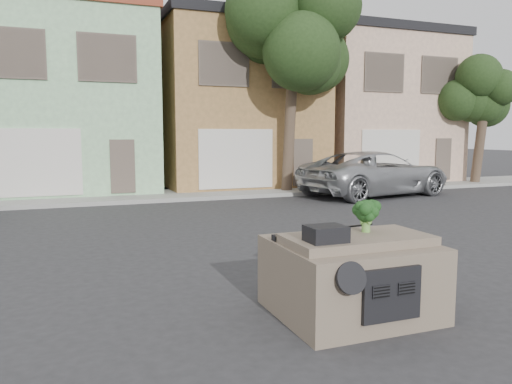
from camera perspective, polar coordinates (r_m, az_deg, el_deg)
ground_plane at (r=9.72m, az=1.22°, el=-7.94°), size 120.00×120.00×0.00m
sidewalk at (r=19.68m, az=-10.44°, el=-0.40°), size 40.00×3.00×0.15m
townhouse_mint at (r=23.25m, az=-21.14°, el=9.47°), size 7.20×8.20×7.55m
townhouse_tan at (r=24.45m, az=-3.02°, el=9.74°), size 7.20×8.20×7.55m
townhouse_beige at (r=27.70m, az=12.10°, el=9.23°), size 7.20×8.20×7.55m
silver_pickup at (r=20.54m, az=13.44°, el=-0.39°), size 6.83×4.10×1.77m
tree_near at (r=20.48m, az=3.87°, el=11.67°), size 4.40×4.00×8.50m
tree_far at (r=26.22m, az=24.25°, el=7.26°), size 3.20×3.00×6.00m
car_dashboard at (r=6.99m, az=10.70°, el=-9.14°), size 2.00×1.80×1.12m
instrument_hump at (r=6.26m, az=7.99°, el=-4.74°), size 0.48×0.38×0.20m
wiper_arm at (r=7.32m, az=11.10°, el=-3.85°), size 0.69×0.15×0.02m
broccoli at (r=6.94m, az=12.48°, el=-2.65°), size 0.52×0.52×0.45m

